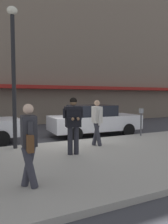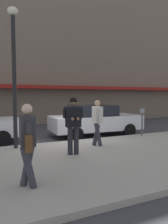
{
  "view_description": "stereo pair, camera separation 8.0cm",
  "coord_description": "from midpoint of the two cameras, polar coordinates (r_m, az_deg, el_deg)",
  "views": [
    {
      "loc": [
        -3.35,
        -8.57,
        1.99
      ],
      "look_at": [
        -0.41,
        -2.45,
        1.49
      ],
      "focal_mm": 35.0,
      "sensor_mm": 36.0,
      "label": 1
    },
    {
      "loc": [
        -3.27,
        -8.61,
        1.99
      ],
      "look_at": [
        -0.41,
        -2.45,
        1.49
      ],
      "focal_mm": 35.0,
      "sensor_mm": 36.0,
      "label": 2
    }
  ],
  "objects": [
    {
      "name": "pedestrian_with_bag",
      "position": [
        4.54,
        -14.7,
        -7.15
      ],
      "size": [
        0.34,
        0.72,
        1.7
      ],
      "color": "#33333D",
      "rests_on": "sidewalk"
    },
    {
      "name": "storefront_facade",
      "position": [
        18.54,
        -11.77,
        22.26
      ],
      "size": [
        28.0,
        4.7,
        15.56
      ],
      "color": "#756656",
      "rests_on": "ground"
    },
    {
      "name": "parking_meter",
      "position": [
        10.51,
        14.49,
        -1.5
      ],
      "size": [
        0.12,
        0.18,
        1.27
      ],
      "color": "#4C4C51",
      "rests_on": "sidewalk"
    },
    {
      "name": "sidewalk",
      "position": [
        7.43,
        11.09,
        -10.85
      ],
      "size": [
        32.0,
        5.3,
        0.14
      ],
      "primitive_type": "cube",
      "color": "#A8A399",
      "rests_on": "ground"
    },
    {
      "name": "street_lamp_post",
      "position": [
        8.09,
        -18.25,
        12.17
      ],
      "size": [
        0.36,
        0.36,
        4.88
      ],
      "color": "black",
      "rests_on": "sidewalk"
    },
    {
      "name": "parked_sedan_mid",
      "position": [
        10.89,
        2.48,
        -2.12
      ],
      "size": [
        4.55,
        2.03,
        1.54
      ],
      "color": "silver",
      "rests_on": "ground"
    },
    {
      "name": "ground_plane",
      "position": [
        9.42,
        -4.49,
        -8.0
      ],
      "size": [
        80.0,
        80.0,
        0.0
      ],
      "primitive_type": "plane",
      "color": "#3D3D42"
    },
    {
      "name": "curb_paint_line",
      "position": [
        9.86,
        0.88,
        -7.42
      ],
      "size": [
        28.0,
        0.12,
        0.01
      ],
      "primitive_type": "cube",
      "color": "silver",
      "rests_on": "ground"
    },
    {
      "name": "pedestrian_in_light_coat",
      "position": [
        8.1,
        3.11,
        -2.06
      ],
      "size": [
        0.36,
        0.6,
        1.7
      ],
      "color": "#33333D",
      "rests_on": "sidewalk"
    },
    {
      "name": "man_texting_on_phone",
      "position": [
        6.85,
        -3.17,
        -1.99
      ],
      "size": [
        0.64,
        0.62,
        1.81
      ],
      "color": "#23232B",
      "rests_on": "sidewalk"
    }
  ]
}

